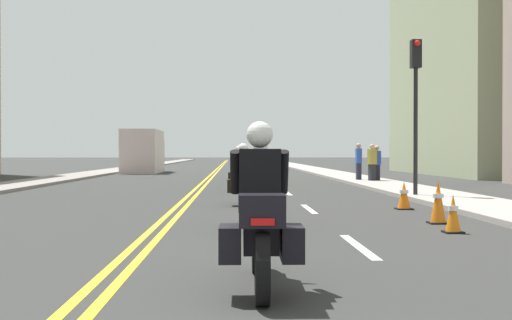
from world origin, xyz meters
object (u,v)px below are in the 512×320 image
object	(u,v)px
traffic_cone_2	(453,214)
pedestrian_1	(359,162)
motorcycle_5	(238,166)
motorcycle_0	(260,222)
traffic_light_near	(416,88)
motorcycle_4	(244,169)
parked_truck	(144,153)
pedestrian_0	(372,163)
motorcycle_3	(240,173)
traffic_cone_0	(404,196)
motorcycle_1	(261,192)
motorcycle_2	(243,179)
pedestrian_2	(377,164)
traffic_cone_1	(438,202)

from	to	relation	value
traffic_cone_2	pedestrian_1	distance (m)	18.15
motorcycle_5	traffic_cone_2	distance (m)	21.36
motorcycle_0	traffic_light_near	xyz separation A→B (m)	(4.94, 12.02, 2.50)
motorcycle_4	parked_truck	world-z (taller)	parked_truck
pedestrian_0	parked_truck	bearing A→B (deg)	-71.30
motorcycle_3	traffic_light_near	distance (m)	6.49
motorcycle_3	traffic_cone_0	distance (m)	7.69
motorcycle_3	motorcycle_5	distance (m)	9.99
motorcycle_5	pedestrian_0	bearing A→B (deg)	-36.41
motorcycle_1	motorcycle_5	world-z (taller)	motorcycle_5
traffic_cone_0	parked_truck	world-z (taller)	parked_truck
traffic_cone_0	motorcycle_2	bearing A→B (deg)	158.08
pedestrian_0	motorcycle_1	bearing A→B (deg)	52.04
motorcycle_3	parked_truck	size ratio (longest dim) A/B	0.34
motorcycle_2	motorcycle_3	bearing A→B (deg)	91.98
motorcycle_1	pedestrian_2	bearing A→B (deg)	71.73
motorcycle_0	motorcycle_5	distance (m)	25.33
motorcycle_4	traffic_light_near	xyz separation A→B (m)	(4.80, -8.10, 2.50)
traffic_cone_0	pedestrian_1	xyz separation A→B (m)	(1.61, 13.66, 0.58)
motorcycle_5	pedestrian_0	world-z (taller)	pedestrian_0
traffic_cone_2	pedestrian_2	bearing A→B (deg)	81.42
motorcycle_4	pedestrian_1	xyz separation A→B (m)	(5.17, 2.17, 0.24)
pedestrian_1	parked_truck	distance (m)	18.35
motorcycle_3	pedestrian_2	xyz separation A→B (m)	(6.00, 6.23, 0.19)
motorcycle_4	pedestrian_0	bearing A→B (deg)	10.63
traffic_cone_1	parked_truck	bearing A→B (deg)	107.53
motorcycle_2	motorcycle_4	world-z (taller)	motorcycle_4
traffic_cone_0	pedestrian_2	distance (m)	13.16
motorcycle_3	pedestrian_0	distance (m)	8.28
motorcycle_0	parked_truck	bearing A→B (deg)	100.29
motorcycle_0	motorcycle_5	xyz separation A→B (m)	(-0.04, 25.33, 0.02)
motorcycle_2	pedestrian_1	xyz separation A→B (m)	(5.33, 12.16, 0.26)
motorcycle_1	traffic_cone_2	world-z (taller)	motorcycle_1
motorcycle_2	motorcycle_3	distance (m)	5.22
pedestrian_2	pedestrian_1	bearing A→B (deg)	-29.62
motorcycle_5	traffic_cone_0	world-z (taller)	motorcycle_5
traffic_light_near	pedestrian_1	world-z (taller)	traffic_light_near
traffic_cone_2	pedestrian_0	xyz separation A→B (m)	(2.36, 17.05, 0.56)
traffic_cone_0	motorcycle_5	bearing A→B (deg)	102.63
traffic_light_near	parked_truck	world-z (taller)	traffic_light_near
motorcycle_0	traffic_cone_0	xyz separation A→B (m)	(3.70, 8.63, -0.33)
motorcycle_3	motorcycle_2	bearing A→B (deg)	-86.75
traffic_cone_2	parked_truck	xyz separation A→B (m)	(-9.57, 32.30, 0.96)
motorcycle_0	motorcycle_3	distance (m)	15.34
traffic_light_near	pedestrian_0	size ratio (longest dim) A/B	2.67
pedestrian_2	parked_truck	distance (m)	19.31
pedestrian_0	pedestrian_1	bearing A→B (deg)	-87.54
motorcycle_0	parked_truck	world-z (taller)	parked_truck
motorcycle_5	traffic_cone_2	bearing A→B (deg)	-82.20
pedestrian_2	traffic_light_near	bearing A→B (deg)	101.67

